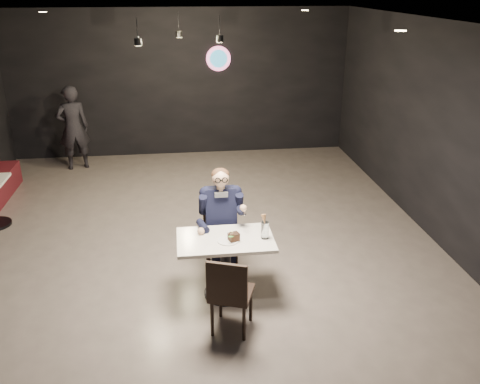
{
  "coord_description": "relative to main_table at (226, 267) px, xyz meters",
  "views": [
    {
      "loc": [
        -0.09,
        -6.14,
        3.46
      ],
      "look_at": [
        0.63,
        -0.42,
        1.06
      ],
      "focal_mm": 38.0,
      "sensor_mm": 36.0,
      "label": 1
    }
  ],
  "objects": [
    {
      "name": "cake_slice",
      "position": [
        0.09,
        -0.08,
        0.43
      ],
      "size": [
        0.14,
        0.13,
        0.08
      ],
      "primitive_type": "cube",
      "rotation": [
        0.0,
        0.0,
        0.35
      ],
      "color": "black",
      "rests_on": "dessert_plate"
    },
    {
      "name": "wall_sign",
      "position": [
        0.42,
        5.49,
        1.62
      ],
      "size": [
        0.5,
        0.06,
        0.5
      ],
      "primitive_type": null,
      "color": "pink",
      "rests_on": "floor"
    },
    {
      "name": "sundae_glass",
      "position": [
        0.45,
        -0.05,
        0.48
      ],
      "size": [
        0.09,
        0.09,
        0.2
      ],
      "primitive_type": "cylinder",
      "color": "silver",
      "rests_on": "main_table"
    },
    {
      "name": "wafer_cone",
      "position": [
        0.43,
        -0.06,
        0.61
      ],
      "size": [
        0.07,
        0.07,
        0.12
      ],
      "primitive_type": "cone",
      "rotation": [
        0.0,
        0.0,
        0.26
      ],
      "color": "tan",
      "rests_on": "sundae_glass"
    },
    {
      "name": "dessert_plate",
      "position": [
        0.02,
        -0.07,
        0.38
      ],
      "size": [
        0.24,
        0.24,
        0.01
      ],
      "primitive_type": "cylinder",
      "color": "white",
      "rests_on": "main_table"
    },
    {
      "name": "seated_man",
      "position": [
        -0.0,
        0.55,
        0.34
      ],
      "size": [
        0.6,
        0.8,
        1.44
      ],
      "primitive_type": "cube",
      "color": "black",
      "rests_on": "floor"
    },
    {
      "name": "main_table",
      "position": [
        0.0,
        0.0,
        0.0
      ],
      "size": [
        1.1,
        0.7,
        0.75
      ],
      "primitive_type": "cube",
      "color": "white",
      "rests_on": "floor"
    },
    {
      "name": "passerby",
      "position": [
        -2.5,
        4.81,
        0.45
      ],
      "size": [
        0.69,
        0.55,
        1.65
      ],
      "primitive_type": "imported",
      "rotation": [
        0.0,
        0.0,
        3.44
      ],
      "color": "black",
      "rests_on": "floor"
    },
    {
      "name": "pendant_lights",
      "position": [
        -0.38,
        3.02,
        2.51
      ],
      "size": [
        1.4,
        1.2,
        0.36
      ],
      "primitive_type": "cube",
      "color": "black",
      "rests_on": "floor"
    },
    {
      "name": "chair_far",
      "position": [
        -0.0,
        0.55,
        0.09
      ],
      "size": [
        0.42,
        0.46,
        0.92
      ],
      "primitive_type": "cube",
      "color": "black",
      "rests_on": "floor"
    },
    {
      "name": "mint_leaf",
      "position": [
        0.05,
        -0.14,
        0.47
      ],
      "size": [
        0.06,
        0.04,
        0.01
      ],
      "primitive_type": "ellipsoid",
      "color": "green",
      "rests_on": "cake_slice"
    },
    {
      "name": "chair_near",
      "position": [
        -0.0,
        -0.64,
        0.09
      ],
      "size": [
        0.55,
        0.58,
        0.92
      ],
      "primitive_type": "cube",
      "rotation": [
        0.0,
        0.0,
        -0.35
      ],
      "color": "black",
      "rests_on": "floor"
    },
    {
      "name": "floor",
      "position": [
        -0.38,
        1.02,
        -0.38
      ],
      "size": [
        9.0,
        9.0,
        0.0
      ],
      "primitive_type": "plane",
      "color": "gray",
      "rests_on": "ground"
    }
  ]
}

